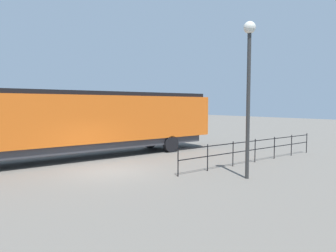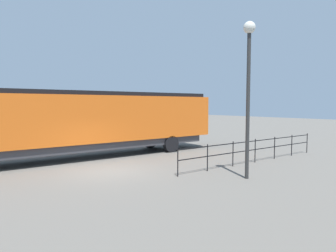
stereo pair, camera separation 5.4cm
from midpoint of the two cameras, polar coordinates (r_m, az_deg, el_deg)
ground_plane at (r=15.00m, az=-10.74°, el=-8.28°), size 120.00×120.00×0.00m
locomotive at (r=18.69m, az=-14.86°, el=0.98°), size 2.81×18.41×3.94m
lamp_post at (r=13.49m, az=14.88°, el=9.90°), size 0.51×0.51×6.63m
platform_fence at (r=17.50m, az=16.00°, el=-3.84°), size 0.05×10.99×1.29m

